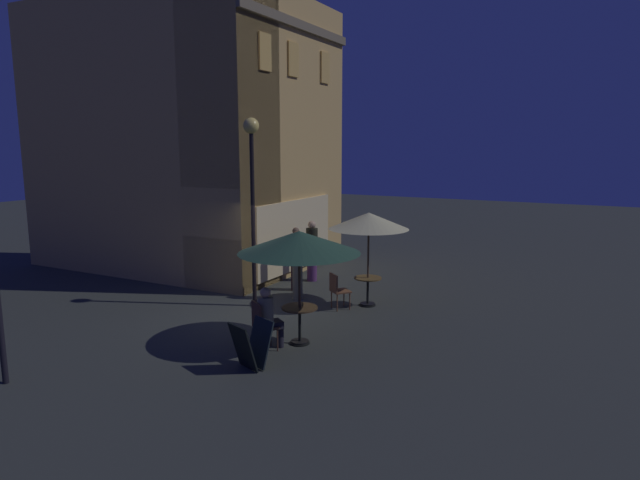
# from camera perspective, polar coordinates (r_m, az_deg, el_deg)

# --- Properties ---
(ground_plane) EXTENTS (60.00, 60.00, 0.00)m
(ground_plane) POSITION_cam_1_polar(r_m,az_deg,el_deg) (12.97, -7.25, -7.92)
(ground_plane) COLOR #333732
(cafe_building) EXTENTS (6.01, 8.68, 8.22)m
(cafe_building) POSITION_cam_1_polar(r_m,az_deg,el_deg) (17.38, -12.70, 10.15)
(cafe_building) COLOR tan
(cafe_building) RESTS_ON ground
(street_lamp_near_corner) EXTENTS (0.38, 0.38, 4.56)m
(street_lamp_near_corner) POSITION_cam_1_polar(r_m,az_deg,el_deg) (13.29, -7.03, 7.32)
(street_lamp_near_corner) COLOR black
(street_lamp_near_corner) RESTS_ON ground
(menu_sandwich_board) EXTENTS (0.78, 0.74, 0.84)m
(menu_sandwich_board) POSITION_cam_1_polar(r_m,az_deg,el_deg) (10.04, -7.09, -10.67)
(menu_sandwich_board) COLOR black
(menu_sandwich_board) RESTS_ON ground
(cafe_table_0) EXTENTS (0.68, 0.68, 0.71)m
(cafe_table_0) POSITION_cam_1_polar(r_m,az_deg,el_deg) (13.70, 4.95, -4.73)
(cafe_table_0) COLOR black
(cafe_table_0) RESTS_ON ground
(cafe_table_1) EXTENTS (0.72, 0.72, 0.76)m
(cafe_table_1) POSITION_cam_1_polar(r_m,az_deg,el_deg) (11.09, -2.11, -7.96)
(cafe_table_1) COLOR black
(cafe_table_1) RESTS_ON ground
(patio_umbrella_0) EXTENTS (1.95, 1.95, 2.32)m
(patio_umbrella_0) POSITION_cam_1_polar(r_m,az_deg,el_deg) (13.38, 5.05, 1.93)
(patio_umbrella_0) COLOR black
(patio_umbrella_0) RESTS_ON ground
(patio_umbrella_1) EXTENTS (2.41, 2.41, 2.28)m
(patio_umbrella_1) POSITION_cam_1_polar(r_m,az_deg,el_deg) (10.73, -2.16, -0.25)
(patio_umbrella_1) COLOR black
(patio_umbrella_1) RESTS_ON ground
(cafe_chair_0) EXTENTS (0.59, 0.59, 0.88)m
(cafe_chair_0) POSITION_cam_1_polar(r_m,az_deg,el_deg) (13.34, 1.79, -4.98)
(cafe_chair_0) COLOR brown
(cafe_chair_0) RESTS_ON ground
(cafe_chair_1) EXTENTS (0.58, 0.58, 0.97)m
(cafe_chair_1) POSITION_cam_1_polar(r_m,az_deg,el_deg) (10.77, -6.09, -8.40)
(cafe_chair_1) COLOR #523425
(cafe_chair_1) RESTS_ON ground
(patron_seated_0) EXTENTS (0.50, 0.45, 1.25)m
(patron_seated_0) POSITION_cam_1_polar(r_m,az_deg,el_deg) (10.78, -5.33, -7.67)
(patron_seated_0) COLOR black
(patron_seated_0) RESTS_ON ground
(patron_standing_1) EXTENTS (0.33, 0.33, 1.73)m
(patron_standing_1) POSITION_cam_1_polar(r_m,az_deg,el_deg) (15.02, -2.49, -1.93)
(patron_standing_1) COLOR black
(patron_standing_1) RESTS_ON ground
(patron_standing_2) EXTENTS (0.34, 0.34, 1.77)m
(patron_standing_2) POSITION_cam_1_polar(r_m,az_deg,el_deg) (16.03, -0.84, -1.10)
(patron_standing_2) COLOR #592F63
(patron_standing_2) RESTS_ON ground
(patron_standing_3) EXTENTS (0.31, 0.31, 1.78)m
(patron_standing_3) POSITION_cam_1_polar(r_m,az_deg,el_deg) (14.12, -2.35, -2.54)
(patron_standing_3) COLOR #787353
(patron_standing_3) RESTS_ON ground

